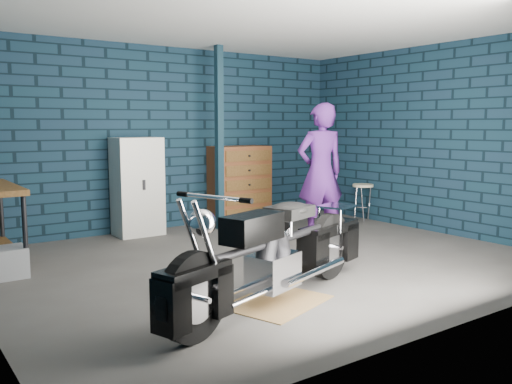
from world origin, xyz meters
TOP-DOWN VIEW (x-y plane):
  - ground at (0.00, 0.00)m, footprint 6.00×6.00m
  - room_walls at (0.00, 0.55)m, footprint 6.02×5.01m
  - support_post at (0.55, 1.95)m, footprint 0.10×0.10m
  - drip_mat at (-0.81, -1.25)m, footprint 1.05×0.91m
  - motorcycle at (-0.81, -1.25)m, footprint 2.47×1.38m
  - person at (1.29, 0.54)m, footprint 0.76×0.60m
  - storage_bin at (-2.66, 0.98)m, footprint 0.50×0.35m
  - locker at (-0.63, 2.23)m, footprint 0.64×0.46m
  - tool_chest at (1.10, 2.23)m, footprint 0.92×0.51m
  - shop_stool at (2.78, 1.18)m, footprint 0.41×0.41m

SIDE VIEW (x-z plane):
  - ground at x=0.00m, z-range 0.00..0.00m
  - drip_mat at x=-0.81m, z-range 0.00..0.01m
  - storage_bin at x=-2.66m, z-range 0.00..0.31m
  - shop_stool at x=2.78m, z-range 0.00..0.60m
  - motorcycle at x=-0.81m, z-range 0.00..1.05m
  - tool_chest at x=1.10m, z-range 0.00..1.22m
  - locker at x=-0.63m, z-range 0.00..1.38m
  - person at x=1.29m, z-range 0.00..1.84m
  - support_post at x=0.55m, z-range 0.00..2.70m
  - room_walls at x=0.00m, z-range 0.55..3.26m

